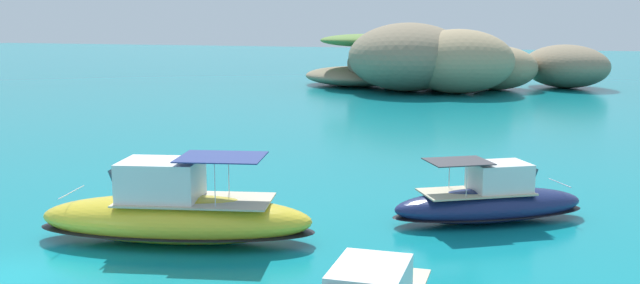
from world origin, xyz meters
name	(u,v)px	position (x,y,z in m)	size (l,w,h in m)	color
ground_plane	(10,276)	(0.00, 0.00, 0.00)	(400.00, 400.00, 0.00)	#0F7F89
islet_large	(482,64)	(4.54, 68.20, 3.10)	(29.60, 28.33, 7.23)	#9E8966
islet_small	(395,59)	(-5.30, 65.54, 3.57)	(25.46, 22.94, 7.94)	#84755B
motorboat_yellow	(174,214)	(2.90, 4.98, 1.02)	(10.69, 5.73, 3.21)	yellow
motorboat_navy	(490,202)	(13.28, 11.82, 0.81)	(8.12, 6.56, 2.55)	navy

